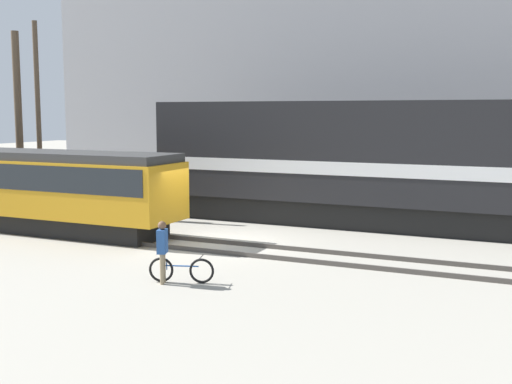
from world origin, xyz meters
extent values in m
plane|color=#9E998C|center=(0.00, 0.00, 0.00)|extent=(120.00, 120.00, 0.00)
cube|color=#47423D|center=(0.00, -1.44, 0.07)|extent=(60.00, 0.07, 0.14)
cube|color=#47423D|center=(0.00, -0.01, 0.07)|extent=(60.00, 0.07, 0.14)
cube|color=#47423D|center=(0.00, 4.67, 0.07)|extent=(60.00, 0.07, 0.14)
cube|color=#47423D|center=(0.00, 6.10, 0.07)|extent=(60.00, 0.07, 0.14)
cube|color=#99999E|center=(0.00, 14.87, 7.68)|extent=(33.19, 6.00, 15.36)
cube|color=black|center=(4.78, 5.38, 0.50)|extent=(17.63, 2.55, 1.00)
cube|color=black|center=(4.78, 5.38, 2.92)|extent=(19.16, 3.00, 3.85)
cube|color=white|center=(4.78, 5.38, 2.35)|extent=(18.78, 3.04, 0.50)
cube|color=black|center=(-6.82, -0.73, 0.35)|extent=(9.78, 2.00, 0.70)
cube|color=orange|center=(-6.82, -0.73, 1.70)|extent=(11.11, 2.50, 2.01)
cube|color=#1E2328|center=(-6.82, -0.73, 2.16)|extent=(10.67, 2.54, 0.90)
cube|color=#333333|center=(-6.82, -0.73, 2.86)|extent=(10.89, 2.38, 0.30)
torus|color=black|center=(2.15, -4.68, 0.33)|extent=(0.65, 0.27, 0.66)
torus|color=black|center=(1.13, -5.01, 0.33)|extent=(0.65, 0.27, 0.66)
cylinder|color=#1E4C99|center=(1.64, -4.84, 0.45)|extent=(0.88, 0.32, 0.04)
cylinder|color=#1E4C99|center=(1.27, -4.96, 0.48)|extent=(0.03, 0.03, 0.30)
cylinder|color=#262626|center=(2.15, -4.68, 0.71)|extent=(0.16, 0.43, 0.02)
cylinder|color=#8C7A5B|center=(1.22, -5.04, 0.40)|extent=(0.11, 0.11, 0.81)
cylinder|color=#8C7A5B|center=(1.27, -5.20, 0.40)|extent=(0.11, 0.11, 0.81)
cube|color=#264C8C|center=(1.25, -5.12, 1.12)|extent=(0.32, 0.41, 0.62)
sphere|color=brown|center=(1.25, -5.12, 1.54)|extent=(0.22, 0.22, 0.22)
cylinder|color=#4C3D2D|center=(-10.87, 2.33, 3.94)|extent=(0.32, 0.32, 7.88)
cylinder|color=#4C3D2D|center=(-9.75, 2.33, 4.13)|extent=(0.21, 0.21, 8.25)
camera|label=1|loc=(10.22, -18.90, 4.44)|focal=45.00mm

